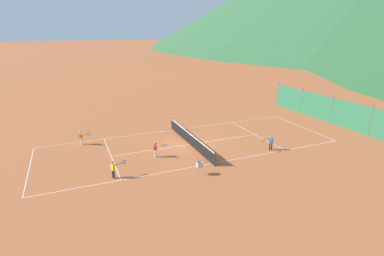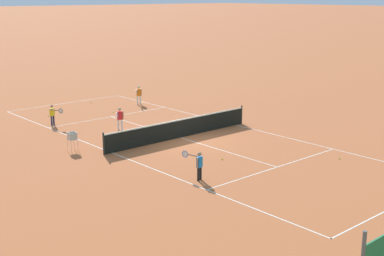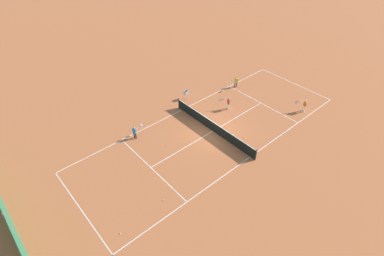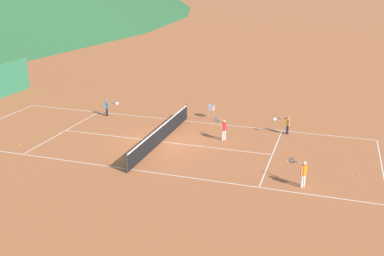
{
  "view_description": "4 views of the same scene",
  "coord_description": "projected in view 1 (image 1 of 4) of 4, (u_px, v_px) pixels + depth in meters",
  "views": [
    {
      "loc": [
        21.46,
        -8.8,
        8.98
      ],
      "look_at": [
        -1.25,
        0.72,
        0.96
      ],
      "focal_mm": 28.0,
      "sensor_mm": 36.0,
      "label": 1
    },
    {
      "loc": [
        16.99,
        20.19,
        7.14
      ],
      "look_at": [
        1.19,
        2.28,
        1.14
      ],
      "focal_mm": 50.0,
      "sensor_mm": 36.0,
      "label": 2
    },
    {
      "loc": [
        -13.48,
        14.19,
        16.14
      ],
      "look_at": [
        0.82,
        1.64,
        0.71
      ],
      "focal_mm": 28.0,
      "sensor_mm": 36.0,
      "label": 3
    },
    {
      "loc": [
        -22.59,
        -9.17,
        9.22
      ],
      "look_at": [
        -0.66,
        -2.07,
        1.28
      ],
      "focal_mm": 42.0,
      "sensor_mm": 36.0,
      "label": 4
    }
  ],
  "objects": [
    {
      "name": "player_near_service",
      "position": [
        270.0,
        142.0,
        23.45
      ],
      "size": [
        0.38,
        1.02,
        1.16
      ],
      "color": "black",
      "rests_on": "ground"
    },
    {
      "name": "tennis_ball_service_box",
      "position": [
        48.0,
        159.0,
        21.96
      ],
      "size": [
        0.07,
        0.07,
        0.07
      ],
      "primitive_type": "sphere",
      "color": "#CCE033",
      "rests_on": "ground"
    },
    {
      "name": "player_far_baseline",
      "position": [
        114.0,
        168.0,
        18.99
      ],
      "size": [
        0.38,
        1.01,
        1.16
      ],
      "color": "#23284C",
      "rests_on": "ground"
    },
    {
      "name": "windscreen_fence_far",
      "position": [
        332.0,
        111.0,
        30.13
      ],
      "size": [
        17.28,
        0.08,
        2.9
      ],
      "color": "#2D754C",
      "rests_on": "ground"
    },
    {
      "name": "tennis_ball_alley_left",
      "position": [
        76.0,
        178.0,
        19.09
      ],
      "size": [
        0.07,
        0.07,
        0.07
      ],
      "primitive_type": "sphere",
      "color": "#CCE033",
      "rests_on": "ground"
    },
    {
      "name": "player_near_baseline",
      "position": [
        81.0,
        136.0,
        24.54
      ],
      "size": [
        0.81,
        0.89,
        1.25
      ],
      "color": "white",
      "rests_on": "ground"
    },
    {
      "name": "tennis_ball_mid_court",
      "position": [
        167.0,
        137.0,
        26.56
      ],
      "size": [
        0.07,
        0.07,
        0.07
      ],
      "primitive_type": "sphere",
      "color": "#CCE033",
      "rests_on": "ground"
    },
    {
      "name": "tennis_net",
      "position": [
        190.0,
        139.0,
        24.68
      ],
      "size": [
        9.18,
        0.08,
        1.06
      ],
      "color": "#2D2D2D",
      "rests_on": "ground"
    },
    {
      "name": "tennis_ball_alley_right",
      "position": [
        247.0,
        124.0,
        30.2
      ],
      "size": [
        0.07,
        0.07,
        0.07
      ],
      "primitive_type": "sphere",
      "color": "#CCE033",
      "rests_on": "ground"
    },
    {
      "name": "tennis_ball_near_corner",
      "position": [
        99.0,
        154.0,
        22.79
      ],
      "size": [
        0.07,
        0.07,
        0.07
      ],
      "primitive_type": "sphere",
      "color": "#CCE033",
      "rests_on": "ground"
    },
    {
      "name": "tennis_ball_by_net_left",
      "position": [
        273.0,
        120.0,
        31.66
      ],
      "size": [
        0.07,
        0.07,
        0.07
      ],
      "primitive_type": "sphere",
      "color": "#CCE033",
      "rests_on": "ground"
    },
    {
      "name": "ground_plane",
      "position": [
        190.0,
        144.0,
        24.83
      ],
      "size": [
        600.0,
        600.0,
        0.0
      ],
      "primitive_type": "plane",
      "color": "#B25B33"
    },
    {
      "name": "tennis_ball_by_net_right",
      "position": [
        239.0,
        141.0,
        25.44
      ],
      "size": [
        0.07,
        0.07,
        0.07
      ],
      "primitive_type": "sphere",
      "color": "#CCE033",
      "rests_on": "ground"
    },
    {
      "name": "court_line_markings",
      "position": [
        190.0,
        144.0,
        24.83
      ],
      "size": [
        8.25,
        23.85,
        0.01
      ],
      "color": "white",
      "rests_on": "ground"
    },
    {
      "name": "player_far_service",
      "position": [
        156.0,
        148.0,
        22.13
      ],
      "size": [
        0.8,
        0.89,
        1.24
      ],
      "color": "white",
      "rests_on": "ground"
    },
    {
      "name": "ball_hopper",
      "position": [
        199.0,
        165.0,
        19.43
      ],
      "size": [
        0.36,
        0.36,
        0.89
      ],
      "color": "#B7B7BC",
      "rests_on": "ground"
    }
  ]
}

